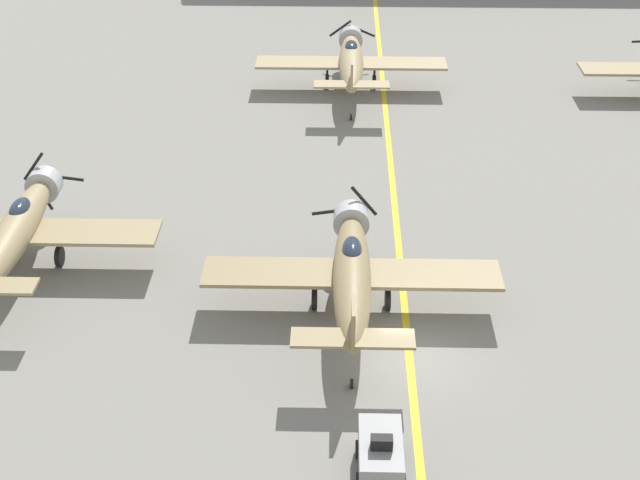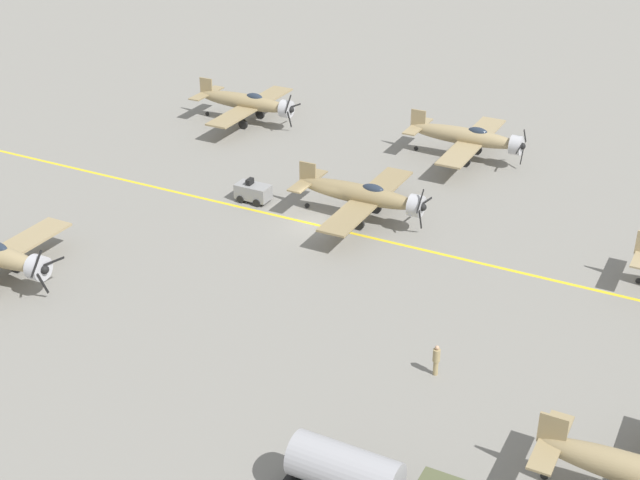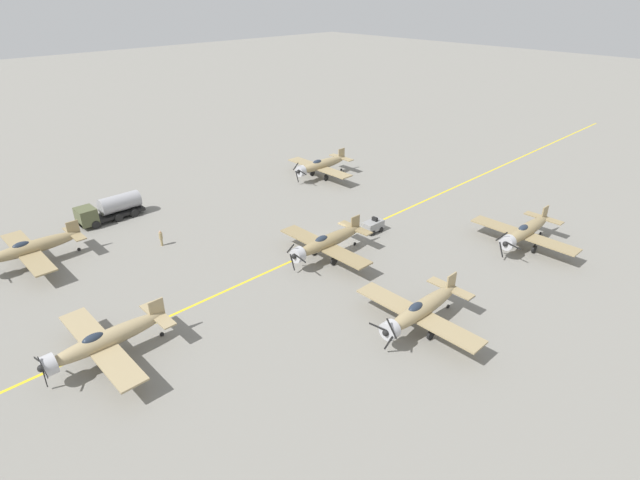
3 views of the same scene
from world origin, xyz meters
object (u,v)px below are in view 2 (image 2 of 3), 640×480
airplane_near_left (248,102)px  tow_tractor (253,192)px  airplane_mid_left (468,137)px  ground_crew_walking (436,359)px  airplane_mid_center (363,195)px

airplane_near_left → tow_tractor: airplane_near_left is taller
airplane_mid_left → tow_tractor: airplane_mid_left is taller
ground_crew_walking → airplane_mid_left: bearing=-164.1°
airplane_near_left → airplane_mid_center: bearing=53.6°
tow_tractor → airplane_mid_center: bearing=95.8°
airplane_near_left → airplane_mid_center: 22.35m
airplane_mid_left → ground_crew_walking: airplane_mid_left is taller
airplane_mid_center → tow_tractor: size_ratio=4.62×
airplane_mid_left → airplane_mid_center: same height
airplane_mid_left → ground_crew_walking: (29.46, 8.42, -1.00)m
ground_crew_walking → tow_tractor: bearing=-125.4°
airplane_mid_center → tow_tractor: (0.89, -8.70, -1.22)m
airplane_near_left → ground_crew_walking: bearing=46.1°
airplane_mid_center → tow_tractor: airplane_mid_center is taller
airplane_mid_center → ground_crew_walking: (15.13, 11.35, -1.00)m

